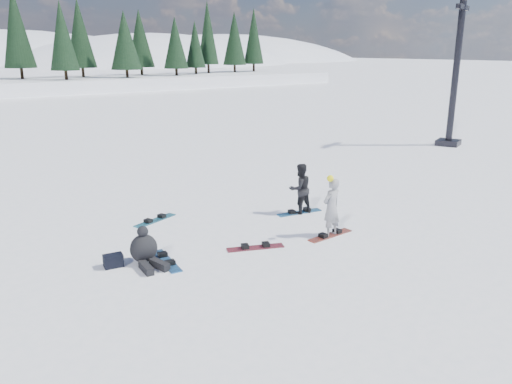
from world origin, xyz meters
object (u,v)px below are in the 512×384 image
Objects in this scene: lift_tower at (454,87)px; snowboarder_woman at (331,207)px; snowboard_loose_b at (256,248)px; gear_bag at (113,261)px; seated_rider at (145,249)px; snowboard_loose_a at (166,261)px; snowboard_loose_c at (155,220)px; snowboarder_man at (300,189)px.

snowboarder_woman is at bearing -178.37° from lift_tower.
lift_tower reaches higher than snowboarder_woman.
snowboard_loose_b is at bearing -19.16° from snowboarder_woman.
gear_bag is 0.30× the size of snowboard_loose_b.
seated_rider is 2.86m from snowboard_loose_b.
snowboarder_woman is 1.20× the size of snowboard_loose_a.
gear_bag is (-20.30, -5.04, -2.94)m from lift_tower.
gear_bag reaches higher than snowboard_loose_c.
seated_rider reaches higher than gear_bag.
snowboard_loose_b is (-16.86, -6.03, -3.08)m from lift_tower.
snowboard_loose_a is at bearing 173.74° from lift_tower.
snowboard_loose_c is 1.00× the size of snowboard_loose_a.
snowboarder_woman is at bearing 9.33° from snowboard_loose_b.
lift_tower reaches higher than snowboard_loose_b.
snowboard_loose_a is (1.16, -0.45, -0.14)m from gear_bag.
lift_tower is 5.07× the size of snowboard_loose_b.
seated_rider is at bearing 172.87° from lift_tower.
snowboard_loose_c is (-1.28, 3.51, 0.00)m from snowboard_loose_b.
snowboarder_man is 5.63m from seated_rider.
snowboard_loose_a is (-4.49, 1.00, -0.83)m from snowboarder_woman.
seated_rider is 0.78m from gear_bag.
lift_tower reaches higher than snowboard_loose_c.
snowboard_loose_b is at bearing -97.99° from snowboard_loose_a.
snowboarder_man is 6.31m from gear_bag.
lift_tower is 4.22× the size of snowboarder_woman.
lift_tower is 5.07× the size of snowboard_loose_a.
snowboarder_woman is 2.41m from snowboard_loose_b.
snowboard_loose_c is (-3.49, 3.96, -0.83)m from snowboarder_woman.
snowboard_loose_a is at bearing -20.24° from snowboarder_woman.
snowboarder_man is at bearing -113.64° from snowboarder_woman.
snowboarder_woman is 4.68m from snowboard_loose_a.
snowboard_loose_b is at bearing -90.64° from snowboard_loose_c.
gear_bag is 1.25m from snowboard_loose_a.
snowboarder_man is at bearing 5.58° from gear_bag.
snowboarder_man is 3.56× the size of gear_bag.
gear_bag is at bearing 171.68° from lift_tower.
lift_tower is 4.75× the size of snowboarder_man.
snowboard_loose_b is at bearing 177.44° from lift_tower.
snowboarder_woman is 1.20× the size of snowboard_loose_b.
snowboard_loose_a is (-2.28, 0.55, 0.00)m from snowboard_loose_b.
snowboard_loose_b is (3.44, -1.00, -0.14)m from gear_bag.
snowboarder_woman is 2.14m from snowboarder_man.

